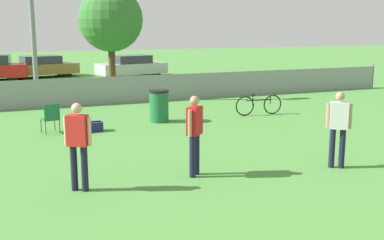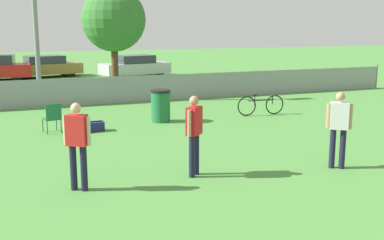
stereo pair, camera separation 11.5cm
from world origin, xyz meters
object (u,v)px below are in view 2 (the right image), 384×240
object	(u,v)px
player_thrower_red	(77,140)
trash_bin	(161,106)
gear_bag_sideline	(93,126)
player_receiver_white	(339,125)
bicycle_sideline	(261,105)
player_defender_red	(194,130)
parked_car_silver	(135,66)
folding_chair_sideline	(52,117)
tree_near_pole	(114,20)
parked_car_tan	(45,66)

from	to	relation	value
player_thrower_red	trash_bin	world-z (taller)	player_thrower_red
trash_bin	gear_bag_sideline	bearing A→B (deg)	-164.43
player_receiver_white	bicycle_sideline	size ratio (longest dim) A/B	0.97
bicycle_sideline	gear_bag_sideline	distance (m)	6.06
player_defender_red	parked_car_silver	world-z (taller)	player_defender_red
player_thrower_red	folding_chair_sideline	size ratio (longest dim) A/B	1.94
player_receiver_white	player_thrower_red	bearing A→B (deg)	-152.18
trash_bin	parked_car_silver	distance (m)	14.49
player_defender_red	player_thrower_red	size ratio (longest dim) A/B	1.00
tree_near_pole	player_thrower_red	xyz separation A→B (m)	(-3.74, -13.48, -2.41)
gear_bag_sideline	trash_bin	bearing A→B (deg)	15.57
parked_car_tan	gear_bag_sideline	bearing A→B (deg)	-100.58
tree_near_pole	folding_chair_sideline	world-z (taller)	tree_near_pole
folding_chair_sideline	parked_car_tan	distance (m)	16.50
tree_near_pole	player_defender_red	bearing A→B (deg)	-95.62
folding_chair_sideline	parked_car_tan	world-z (taller)	parked_car_tan
folding_chair_sideline	parked_car_silver	bearing A→B (deg)	-126.79
player_thrower_red	gear_bag_sideline	world-z (taller)	player_thrower_red
player_defender_red	trash_bin	distance (m)	5.98
player_thrower_red	parked_car_tan	distance (m)	21.92
tree_near_pole	player_thrower_red	world-z (taller)	tree_near_pole
folding_chair_sideline	gear_bag_sideline	distance (m)	1.22
gear_bag_sideline	player_thrower_red	bearing A→B (deg)	-102.89
bicycle_sideline	parked_car_silver	xyz separation A→B (m)	(-0.80, 14.37, 0.29)
tree_near_pole	gear_bag_sideline	distance (m)	9.23
parked_car_silver	trash_bin	bearing A→B (deg)	-111.76
folding_chair_sideline	trash_bin	bearing A→B (deg)	174.20
tree_near_pole	parked_car_silver	size ratio (longest dim) A/B	1.11
trash_bin	folding_chair_sideline	bearing A→B (deg)	-172.59
player_defender_red	parked_car_tan	bearing A→B (deg)	48.73
player_receiver_white	gear_bag_sideline	distance (m)	7.37
folding_chair_sideline	gear_bag_sideline	world-z (taller)	folding_chair_sideline
player_defender_red	bicycle_sideline	distance (m)	7.48
player_defender_red	player_receiver_white	distance (m)	3.25
player_defender_red	trash_bin	xyz separation A→B (m)	(1.14, 5.85, -0.46)
player_defender_red	player_thrower_red	distance (m)	2.41
player_thrower_red	player_defender_red	bearing A→B (deg)	33.93
trash_bin	parked_car_tan	size ratio (longest dim) A/B	0.23
player_defender_red	folding_chair_sideline	size ratio (longest dim) A/B	1.94
player_defender_red	gear_bag_sideline	size ratio (longest dim) A/B	2.71
player_receiver_white	player_thrower_red	size ratio (longest dim) A/B	1.00
folding_chair_sideline	parked_car_tan	bearing A→B (deg)	-107.26
tree_near_pole	folding_chair_sideline	xyz separation A→B (m)	(-3.69, -8.06, -2.90)
player_receiver_white	player_thrower_red	world-z (taller)	same
player_thrower_red	gear_bag_sideline	distance (m)	5.43
player_defender_red	gear_bag_sideline	world-z (taller)	player_defender_red
player_defender_red	parked_car_silver	distance (m)	20.46
parked_car_tan	parked_car_silver	xyz separation A→B (m)	(5.23, -1.80, -0.00)
player_defender_red	gear_bag_sideline	bearing A→B (deg)	58.74
tree_near_pole	player_defender_red	world-z (taller)	tree_near_pole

